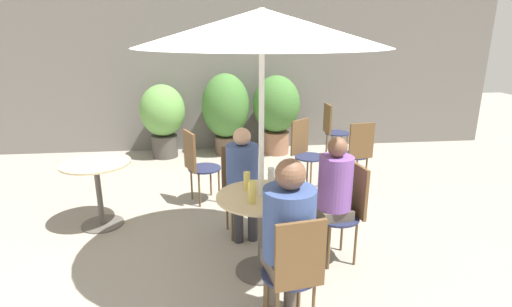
{
  "coord_description": "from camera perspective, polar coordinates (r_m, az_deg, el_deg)",
  "views": [
    {
      "loc": [
        -0.14,
        -3.07,
        2.06
      ],
      "look_at": [
        0.25,
        0.42,
        0.98
      ],
      "focal_mm": 28.0,
      "sensor_mm": 36.0,
      "label": 1
    }
  ],
  "objects": [
    {
      "name": "seated_person_2",
      "position": [
        4.0,
        -1.92,
        -2.92
      ],
      "size": [
        0.32,
        0.35,
        1.16
      ],
      "rotation": [
        0.0,
        0.0,
        0.16
      ],
      "color": "#2D2D33",
      "rests_on": "ground_plane"
    },
    {
      "name": "cafe_table_far",
      "position": [
        4.62,
        -21.71,
        -3.52
      ],
      "size": [
        0.73,
        0.73,
        0.73
      ],
      "color": "#514C47",
      "rests_on": "ground_plane"
    },
    {
      "name": "bistro_chair_2",
      "position": [
        4.19,
        -2.39,
        -4.11
      ],
      "size": [
        0.4,
        0.42,
        0.92
      ],
      "rotation": [
        0.0,
        0.0,
        0.16
      ],
      "color": "#232847",
      "rests_on": "ground_plane"
    },
    {
      "name": "bistro_chair_6",
      "position": [
        5.51,
        14.33,
        0.57
      ],
      "size": [
        0.4,
        0.42,
        0.92
      ],
      "rotation": [
        0.0,
        0.0,
        3.27
      ],
      "color": "#232847",
      "rests_on": "ground_plane"
    },
    {
      "name": "ground_plane",
      "position": [
        3.7,
        -3.26,
        -16.79
      ],
      "size": [
        20.0,
        20.0,
        0.0
      ],
      "primitive_type": "plane",
      "color": "gray"
    },
    {
      "name": "bistro_chair_5",
      "position": [
        4.91,
        -8.46,
        -1.08
      ],
      "size": [
        0.45,
        0.44,
        0.92
      ],
      "rotation": [
        0.0,
        0.0,
        1.97
      ],
      "color": "#232847",
      "rests_on": "ground_plane"
    },
    {
      "name": "bistro_chair_1",
      "position": [
        3.76,
        12.95,
        -7.17
      ],
      "size": [
        0.42,
        0.4,
        0.92
      ],
      "rotation": [
        0.0,
        0.0,
        -1.41
      ],
      "color": "#232847",
      "rests_on": "ground_plane"
    },
    {
      "name": "beer_glass_3",
      "position": [
        3.29,
        3.5,
        -4.97
      ],
      "size": [
        0.06,
        0.06,
        0.19
      ],
      "color": "#DBC65B",
      "rests_on": "cafe_table_near"
    },
    {
      "name": "umbrella",
      "position": [
        3.12,
        0.84,
        17.46
      ],
      "size": [
        1.93,
        1.93,
        2.23
      ],
      "color": "silver",
      "rests_on": "ground_plane"
    },
    {
      "name": "potted_plant_2",
      "position": [
        6.89,
        2.92,
        6.44
      ],
      "size": [
        0.8,
        0.8,
        1.36
      ],
      "color": "#93664C",
      "rests_on": "ground_plane"
    },
    {
      "name": "potted_plant_1",
      "position": [
        6.87,
        -4.36,
        6.47
      ],
      "size": [
        0.81,
        0.81,
        1.39
      ],
      "color": "brown",
      "rests_on": "ground_plane"
    },
    {
      "name": "cafe_table_near",
      "position": [
        3.47,
        0.73,
        -8.91
      ],
      "size": [
        0.76,
        0.76,
        0.73
      ],
      "color": "#514C47",
      "rests_on": "ground_plane"
    },
    {
      "name": "bistro_chair_4",
      "position": [
        5.46,
        6.91,
        0.82
      ],
      "size": [
        0.46,
        0.46,
        0.92
      ],
      "rotation": [
        0.0,
        0.0,
        0.67
      ],
      "color": "#232847",
      "rests_on": "ground_plane"
    },
    {
      "name": "seated_person_1",
      "position": [
        3.63,
        11.02,
        -5.09
      ],
      "size": [
        0.33,
        0.3,
        1.19
      ],
      "rotation": [
        0.0,
        0.0,
        -1.41
      ],
      "color": "brown",
      "rests_on": "ground_plane"
    },
    {
      "name": "bistro_chair_0",
      "position": [
        2.79,
        5.61,
        -15.92
      ],
      "size": [
        0.4,
        0.42,
        0.92
      ],
      "rotation": [
        0.0,
        0.0,
        -2.98
      ],
      "color": "#232847",
      "rests_on": "ground_plane"
    },
    {
      "name": "beer_glass_1",
      "position": [
        3.47,
        -1.32,
        -3.97
      ],
      "size": [
        0.06,
        0.06,
        0.17
      ],
      "color": "#DBC65B",
      "rests_on": "cafe_table_near"
    },
    {
      "name": "storefront_wall",
      "position": [
        7.15,
        -5.3,
        12.48
      ],
      "size": [
        10.0,
        0.06,
        3.0
      ],
      "color": "slate",
      "rests_on": "ground_plane"
    },
    {
      "name": "beer_glass_0",
      "position": [
        3.49,
        2.15,
        -3.6
      ],
      "size": [
        0.06,
        0.06,
        0.19
      ],
      "color": "silver",
      "rests_on": "cafe_table_near"
    },
    {
      "name": "potted_plant_0",
      "position": [
        6.86,
        -13.19,
        5.38
      ],
      "size": [
        0.74,
        0.74,
        1.23
      ],
      "color": "#47423D",
      "rests_on": "ground_plane"
    },
    {
      "name": "beer_glass_2",
      "position": [
        3.21,
        -0.58,
        -5.55
      ],
      "size": [
        0.07,
        0.07,
        0.19
      ],
      "color": "#DBC65B",
      "rests_on": "cafe_table_near"
    },
    {
      "name": "bistro_chair_3",
      "position": [
        6.75,
        10.8,
        3.77
      ],
      "size": [
        0.4,
        0.4,
        0.92
      ],
      "rotation": [
        0.0,
        0.0,
        1.61
      ],
      "color": "#232847",
      "rests_on": "ground_plane"
    },
    {
      "name": "seated_person_0",
      "position": [
        2.81,
        4.61,
        -10.96
      ],
      "size": [
        0.36,
        0.4,
        1.27
      ],
      "rotation": [
        0.0,
        0.0,
        3.3
      ],
      "color": "brown",
      "rests_on": "ground_plane"
    }
  ]
}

